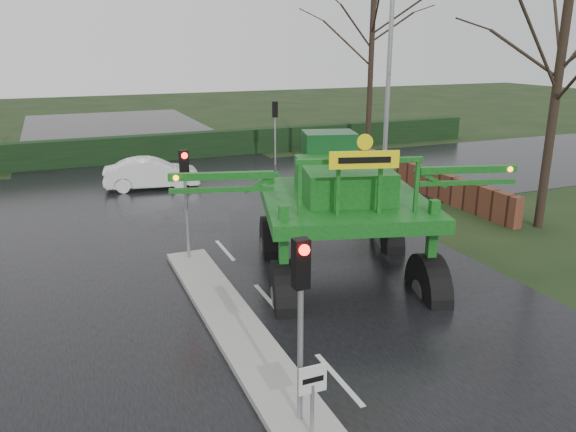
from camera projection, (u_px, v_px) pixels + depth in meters
name	position (u px, v px, depth m)	size (l,w,h in m)	color
ground	(338.00, 380.00, 11.34)	(140.00, 140.00, 0.00)	black
road_main	(209.00, 233.00, 20.15)	(14.00, 80.00, 0.02)	black
road_cross	(174.00, 193.00, 25.44)	(80.00, 12.00, 0.02)	black
median_island	(232.00, 323.00, 13.48)	(1.20, 10.00, 0.16)	gray
hedge_row	(145.00, 148.00, 32.28)	(44.00, 0.90, 1.50)	black
brick_wall	(375.00, 163.00, 29.15)	(0.40, 20.00, 1.20)	#592D1E
keep_left_sign	(312.00, 390.00, 9.23)	(0.50, 0.07, 1.35)	gray
traffic_signal_near	(301.00, 293.00, 9.21)	(0.26, 0.33, 3.52)	gray
traffic_signal_mid	(185.00, 181.00, 16.70)	(0.26, 0.33, 3.52)	gray
traffic_signal_far	(275.00, 119.00, 30.62)	(0.26, 0.33, 3.52)	gray
street_light_right	(383.00, 57.00, 23.19)	(3.85, 0.30, 10.00)	gray
tree_right_near	(557.00, 83.00, 19.35)	(5.60, 5.60, 9.64)	black
tree_right_far	(372.00, 44.00, 32.75)	(7.00, 7.00, 12.05)	black
crop_sprayer	(282.00, 203.00, 14.32)	(9.54, 7.16, 5.51)	black
white_sedan	(153.00, 189.00, 26.33)	(1.51, 4.32, 1.42)	white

